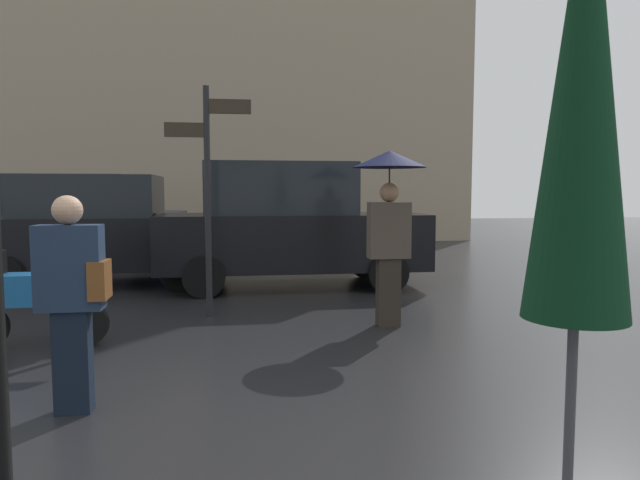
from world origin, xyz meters
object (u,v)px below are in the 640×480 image
Objects in this scene: folded_patio_umbrella_near at (582,119)px; pedestrian_with_bag at (73,291)px; pedestrian_with_umbrella at (389,198)px; parked_car_left at (289,226)px; parked_scooter at (30,294)px; parked_car_distant at (101,230)px; street_signpost at (208,178)px; parked_car_right at (81,220)px.

pedestrian_with_bag is at bearing 133.78° from folded_patio_umbrella_near.
pedestrian_with_umbrella is at bearing 130.32° from pedestrian_with_bag.
pedestrian_with_umbrella is 3.16m from parked_car_left.
folded_patio_umbrella_near is 1.31× the size of pedestrian_with_umbrella.
parked_scooter is (-3.89, -0.38, -0.98)m from pedestrian_with_umbrella.
parked_car_distant is at bearing 83.15° from parked_scooter.
parked_scooter is 4.51m from parked_car_left.
pedestrian_with_umbrella reaches higher than pedestrian_with_bag.
parked_car_distant is at bearing 154.86° from parked_car_left.
pedestrian_with_umbrella is 2.32m from street_signpost.
folded_patio_umbrella_near is 3.50m from pedestrian_with_bag.
parked_scooter is 2.47m from street_signpost.
pedestrian_with_bag is at bearing -104.61° from street_signpost.
parked_car_left reaches higher than parked_scooter.
parked_scooter is (-3.28, 4.28, -1.29)m from folded_patio_umbrella_near.
street_signpost is at bearing 25.13° from parked_scooter.
folded_patio_umbrella_near is at bearing -74.53° from street_signpost.
folded_patio_umbrella_near is at bearing -62.54° from parked_scooter.
parked_car_right is (-4.32, 3.66, -0.05)m from parked_car_left.
folded_patio_umbrella_near reaches higher than pedestrian_with_bag.
parked_scooter is at bearing -144.89° from street_signpost.
parked_car_distant is (-3.19, 0.64, -0.09)m from parked_car_left.
street_signpost reaches higher than parked_car_distant.
parked_car_right is (-4.63, 11.31, -0.86)m from folded_patio_umbrella_near.
street_signpost is (3.11, -5.80, 0.79)m from parked_car_right.
parked_car_right is (-1.36, 7.03, 0.43)m from parked_scooter.
pedestrian_with_umbrella is (0.62, 4.66, -0.31)m from folded_patio_umbrella_near.
parked_car_left is (-0.93, 2.98, -0.49)m from pedestrian_with_umbrella.
street_signpost is (1.75, 1.23, 1.22)m from parked_scooter.
street_signpost reaches higher than parked_car_right.
folded_patio_umbrella_near is 9.04m from parked_car_distant.
pedestrian_with_bag is 5.97m from parked_car_distant.
parked_scooter is at bearing 83.15° from parked_car_distant.
pedestrian_with_bag is (-2.95, -2.23, -0.64)m from pedestrian_with_umbrella.
folded_patio_umbrella_near is 1.73× the size of pedestrian_with_bag.
street_signpost is (-1.53, 5.51, -0.06)m from folded_patio_umbrella_near.
pedestrian_with_umbrella reaches higher than parked_car_left.
parked_car_right is (-5.25, 6.64, -0.55)m from pedestrian_with_umbrella.
parked_car_left is at bearing 92.30° from folded_patio_umbrella_near.
parked_car_right is at bearing 15.96° from pedestrian_with_umbrella.
parked_car_left is (2.02, 5.22, 0.15)m from pedestrian_with_bag.
parked_car_left is 5.67m from parked_car_right.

